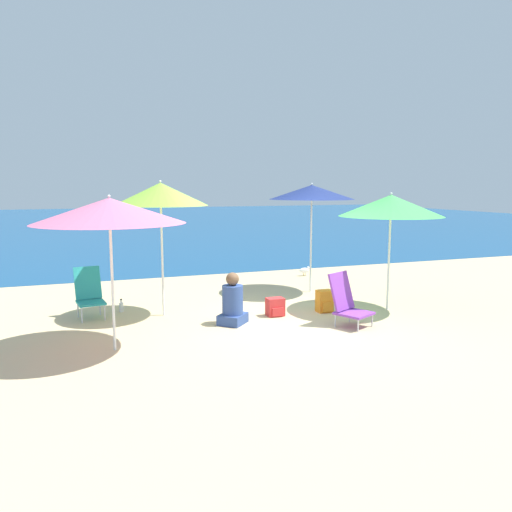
{
  "coord_description": "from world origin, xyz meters",
  "views": [
    {
      "loc": [
        -3.11,
        -7.1,
        2.17
      ],
      "look_at": [
        -0.22,
        0.76,
        1.0
      ],
      "focal_mm": 35.0,
      "sensor_mm": 36.0,
      "label": 1
    }
  ],
  "objects_px": {
    "beach_chair_purple": "(347,301)",
    "backpack_orange": "(325,301)",
    "person_seated_near": "(233,303)",
    "seagull": "(305,270)",
    "beach_umbrella_navy": "(312,192)",
    "beach_umbrella_lime": "(161,194)",
    "backpack_red": "(275,307)",
    "beach_umbrella_pink": "(109,211)",
    "beach_chair_teal": "(89,292)",
    "beach_umbrella_green": "(391,206)",
    "water_bottle": "(121,307)"
  },
  "relations": [
    {
      "from": "beach_chair_purple",
      "to": "backpack_orange",
      "type": "bearing_deg",
      "value": 59.29
    },
    {
      "from": "person_seated_near",
      "to": "seagull",
      "type": "distance_m",
      "value": 4.58
    },
    {
      "from": "beach_umbrella_navy",
      "to": "seagull",
      "type": "height_order",
      "value": "beach_umbrella_navy"
    },
    {
      "from": "beach_umbrella_lime",
      "to": "backpack_red",
      "type": "xyz_separation_m",
      "value": [
        1.77,
        -0.69,
        -1.89
      ]
    },
    {
      "from": "beach_umbrella_pink",
      "to": "beach_chair_purple",
      "type": "height_order",
      "value": "beach_umbrella_pink"
    },
    {
      "from": "beach_umbrella_pink",
      "to": "beach_chair_teal",
      "type": "height_order",
      "value": "beach_umbrella_pink"
    },
    {
      "from": "beach_chair_teal",
      "to": "seagull",
      "type": "height_order",
      "value": "beach_chair_teal"
    },
    {
      "from": "backpack_red",
      "to": "person_seated_near",
      "type": "bearing_deg",
      "value": -164.84
    },
    {
      "from": "backpack_orange",
      "to": "beach_umbrella_pink",
      "type": "bearing_deg",
      "value": -166.69
    },
    {
      "from": "beach_umbrella_navy",
      "to": "backpack_orange",
      "type": "distance_m",
      "value": 2.51
    },
    {
      "from": "beach_umbrella_green",
      "to": "beach_chair_purple",
      "type": "bearing_deg",
      "value": -152.27
    },
    {
      "from": "beach_umbrella_green",
      "to": "seagull",
      "type": "xyz_separation_m",
      "value": [
        0.1,
        3.57,
        -1.7
      ]
    },
    {
      "from": "beach_umbrella_pink",
      "to": "beach_umbrella_navy",
      "type": "relative_size",
      "value": 0.92
    },
    {
      "from": "person_seated_near",
      "to": "backpack_orange",
      "type": "relative_size",
      "value": 2.16
    },
    {
      "from": "beach_chair_purple",
      "to": "backpack_orange",
      "type": "height_order",
      "value": "beach_chair_purple"
    },
    {
      "from": "person_seated_near",
      "to": "backpack_red",
      "type": "bearing_deg",
      "value": 58.55
    },
    {
      "from": "beach_umbrella_navy",
      "to": "water_bottle",
      "type": "distance_m",
      "value": 4.33
    },
    {
      "from": "water_bottle",
      "to": "beach_umbrella_pink",
      "type": "bearing_deg",
      "value": -97.52
    },
    {
      "from": "beach_umbrella_navy",
      "to": "water_bottle",
      "type": "xyz_separation_m",
      "value": [
        -3.85,
        -0.39,
        -1.96
      ]
    },
    {
      "from": "beach_umbrella_navy",
      "to": "person_seated_near",
      "type": "distance_m",
      "value": 3.34
    },
    {
      "from": "beach_umbrella_lime",
      "to": "backpack_orange",
      "type": "distance_m",
      "value": 3.33
    },
    {
      "from": "person_seated_near",
      "to": "beach_umbrella_navy",
      "type": "bearing_deg",
      "value": 81.65
    },
    {
      "from": "beach_umbrella_green",
      "to": "water_bottle",
      "type": "bearing_deg",
      "value": 161.85
    },
    {
      "from": "beach_umbrella_pink",
      "to": "beach_umbrella_green",
      "type": "distance_m",
      "value": 4.76
    },
    {
      "from": "beach_umbrella_green",
      "to": "backpack_red",
      "type": "height_order",
      "value": "beach_umbrella_green"
    },
    {
      "from": "beach_umbrella_green",
      "to": "water_bottle",
      "type": "height_order",
      "value": "beach_umbrella_green"
    },
    {
      "from": "beach_umbrella_green",
      "to": "water_bottle",
      "type": "distance_m",
      "value": 5.0
    },
    {
      "from": "beach_umbrella_green",
      "to": "beach_umbrella_lime",
      "type": "height_order",
      "value": "beach_umbrella_lime"
    },
    {
      "from": "water_bottle",
      "to": "seagull",
      "type": "relative_size",
      "value": 0.86
    },
    {
      "from": "water_bottle",
      "to": "seagull",
      "type": "distance_m",
      "value": 5.01
    },
    {
      "from": "backpack_orange",
      "to": "beach_chair_purple",
      "type": "bearing_deg",
      "value": -94.45
    },
    {
      "from": "beach_chair_purple",
      "to": "person_seated_near",
      "type": "relative_size",
      "value": 1.0
    },
    {
      "from": "beach_umbrella_navy",
      "to": "person_seated_near",
      "type": "xyz_separation_m",
      "value": [
        -2.25,
        -1.77,
        -1.72
      ]
    },
    {
      "from": "beach_umbrella_pink",
      "to": "seagull",
      "type": "distance_m",
      "value": 6.6
    },
    {
      "from": "person_seated_near",
      "to": "beach_umbrella_green",
      "type": "bearing_deg",
      "value": 41.97
    },
    {
      "from": "beach_umbrella_lime",
      "to": "beach_umbrella_green",
      "type": "bearing_deg",
      "value": -14.49
    },
    {
      "from": "beach_umbrella_navy",
      "to": "seagull",
      "type": "xyz_separation_m",
      "value": [
        0.7,
        1.72,
        -1.91
      ]
    },
    {
      "from": "beach_umbrella_green",
      "to": "backpack_orange",
      "type": "height_order",
      "value": "beach_umbrella_green"
    },
    {
      "from": "beach_umbrella_green",
      "to": "person_seated_near",
      "type": "distance_m",
      "value": 3.23
    },
    {
      "from": "beach_umbrella_pink",
      "to": "person_seated_near",
      "type": "height_order",
      "value": "beach_umbrella_pink"
    },
    {
      "from": "beach_chair_purple",
      "to": "water_bottle",
      "type": "xyz_separation_m",
      "value": [
        -3.26,
        2.08,
        -0.29
      ]
    },
    {
      "from": "beach_umbrella_navy",
      "to": "beach_chair_purple",
      "type": "xyz_separation_m",
      "value": [
        -0.59,
        -2.47,
        -1.67
      ]
    },
    {
      "from": "beach_umbrella_navy",
      "to": "water_bottle",
      "type": "height_order",
      "value": "beach_umbrella_navy"
    },
    {
      "from": "beach_chair_purple",
      "to": "backpack_red",
      "type": "relative_size",
      "value": 2.71
    },
    {
      "from": "beach_umbrella_green",
      "to": "seagull",
      "type": "distance_m",
      "value": 3.95
    },
    {
      "from": "beach_umbrella_pink",
      "to": "water_bottle",
      "type": "distance_m",
      "value": 2.73
    },
    {
      "from": "beach_umbrella_green",
      "to": "beach_umbrella_navy",
      "type": "height_order",
      "value": "beach_umbrella_navy"
    },
    {
      "from": "person_seated_near",
      "to": "beach_umbrella_lime",
      "type": "bearing_deg",
      "value": 179.4
    },
    {
      "from": "beach_umbrella_pink",
      "to": "beach_umbrella_green",
      "type": "xyz_separation_m",
      "value": [
        4.72,
        0.61,
        -0.02
      ]
    },
    {
      "from": "water_bottle",
      "to": "beach_umbrella_navy",
      "type": "bearing_deg",
      "value": 5.76
    }
  ]
}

